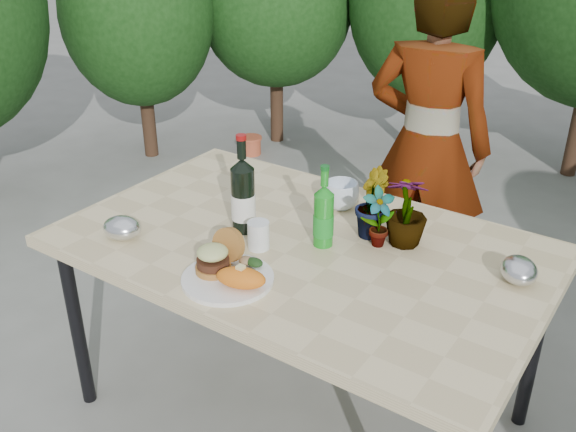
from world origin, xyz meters
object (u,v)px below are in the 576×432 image
Objects in this scene: patio_table at (301,256)px; person at (428,146)px; dinner_plate at (228,279)px; wine_bottle at (243,196)px.

person is at bearing 89.15° from patio_table.
patio_table is 1.03× the size of person.
person is at bearing 87.19° from dinner_plate.
dinner_plate is at bearing 78.36° from person.
patio_table is at bearing 80.32° from person.
patio_table is 5.71× the size of dinner_plate.
person reaches higher than dinner_plate.
person reaches higher than wine_bottle.
wine_bottle reaches higher than dinner_plate.
wine_bottle is 1.08m from person.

